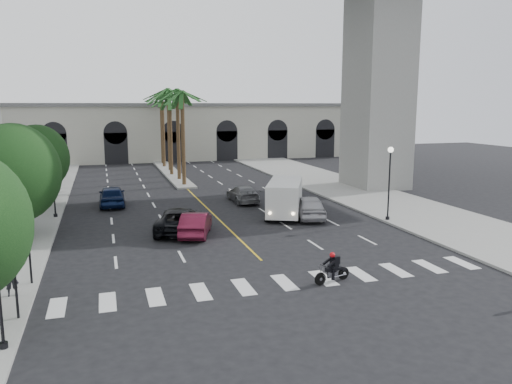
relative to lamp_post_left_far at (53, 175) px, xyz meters
name	(u,v)px	position (x,y,z in m)	size (l,w,h in m)	color
ground	(274,272)	(11.40, -16.00, -3.22)	(140.00, 140.00, 0.00)	black
sidewalk_right	(380,200)	(26.40, -1.00, -3.15)	(8.00, 100.00, 0.15)	gray
median	(171,173)	(11.40, 22.00, -3.12)	(2.00, 24.00, 0.20)	gray
pier_building	(155,131)	(11.40, 39.00, 1.04)	(71.00, 10.50, 8.50)	#B5B3A2
palm_a	(182,96)	(11.40, 12.00, 5.88)	(3.20, 3.20, 10.30)	#47331E
palm_b	(177,94)	(11.50, 16.00, 6.15)	(3.20, 3.20, 10.60)	#47331E
palm_c	(170,99)	(11.20, 20.00, 5.69)	(3.20, 3.20, 10.10)	#47331E
palm_d	(168,93)	(11.55, 24.00, 6.43)	(3.20, 3.20, 10.90)	#47331E
palm_e	(162,97)	(11.30, 28.00, 5.97)	(3.20, 3.20, 10.40)	#47331E
palm_f	(161,96)	(11.60, 32.00, 6.24)	(3.20, 3.20, 10.70)	#47331E
street_tree_mid	(14,173)	(-1.60, -6.00, 0.99)	(5.44, 5.44, 7.21)	#382616
street_tree_far	(38,158)	(-1.60, 6.00, 0.68)	(5.04, 5.04, 6.68)	#382616
lamp_post_left_far	(53,175)	(0.00, 0.00, 0.00)	(0.40, 0.40, 5.35)	black
lamp_post_right	(389,177)	(22.80, -8.00, 0.00)	(0.40, 0.40, 5.35)	black
traffic_signal_near	(13,259)	(0.10, -18.50, -0.71)	(0.25, 0.18, 3.65)	black
traffic_signal_far	(28,233)	(0.10, -14.50, -0.71)	(0.25, 0.18, 3.65)	black
motorcycle_rider	(333,268)	(13.62, -18.10, -2.56)	(1.99, 0.72, 1.47)	black
car_a	(309,207)	(17.86, -5.30, -2.36)	(2.02, 5.03, 1.71)	#ABAAAF
car_b	(196,224)	(8.98, -7.74, -2.46)	(1.62, 4.64, 1.53)	#511023
car_c	(180,220)	(8.16, -6.52, -2.42)	(2.66, 5.78, 1.61)	black
car_d	(243,194)	(14.86, 2.02, -2.51)	(2.01, 4.93, 1.43)	#5A5B5F
car_e	(112,196)	(4.10, 3.62, -2.37)	(2.02, 5.02, 1.71)	#0D1A3E
cargo_van	(285,197)	(16.41, -4.09, -1.75)	(4.68, 6.59, 2.64)	silver
pedestrian_a	(11,278)	(-0.48, -15.91, -2.28)	(0.58, 0.38, 1.58)	black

